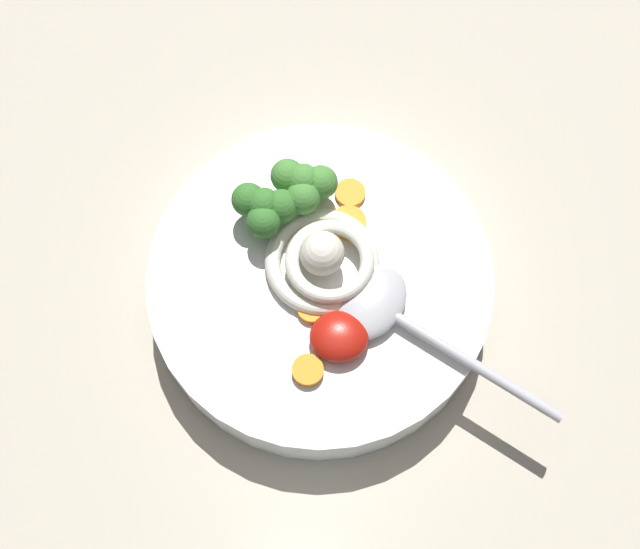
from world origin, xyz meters
TOP-DOWN VIEW (x-y plane):
  - table_slab at (0.00, 0.00)cm, footprint 97.14×97.14cm
  - soup_bowl at (-1.36, 0.90)cm, footprint 25.36×25.36cm
  - noodle_pile at (-1.07, 1.60)cm, footprint 9.17×8.99cm
  - soup_spoon at (3.53, -2.27)cm, footprint 16.27×12.22cm
  - chili_sauce_dollop at (-0.09, -4.08)cm, footprint 4.14×3.73cm
  - broccoli_floret_near_spoon at (-5.38, 5.04)cm, footprint 4.87×4.19cm
  - broccoli_floret_center at (-2.58, 6.96)cm, footprint 4.95×4.26cm
  - carrot_slice_left at (-1.89, -1.80)cm, footprint 2.20×2.20cm
  - carrot_slice_right at (-2.16, -6.35)cm, footprint 2.21×2.21cm
  - carrot_slice_extra_a at (0.73, 4.83)cm, footprint 2.61×2.61cm
  - carrot_slice_beside_noodles at (0.87, 7.40)cm, footprint 2.31×2.31cm

SIDE VIEW (x-z plane):
  - table_slab at x=0.00cm, z-range 0.00..2.54cm
  - soup_bowl at x=-1.36cm, z-range 2.61..7.12cm
  - carrot_slice_beside_noodles at x=0.87cm, z-range 7.04..7.49cm
  - carrot_slice_left at x=-1.89cm, z-range 7.04..7.65cm
  - carrot_slice_right at x=-2.16cm, z-range 7.04..7.71cm
  - carrot_slice_extra_a at x=0.73cm, z-range 7.04..7.84cm
  - soup_spoon at x=3.53cm, z-range 7.04..8.64cm
  - chili_sauce_dollop at x=-0.09cm, z-range 7.04..8.91cm
  - noodle_pile at x=-1.07cm, z-range 6.35..10.03cm
  - broccoli_floret_near_spoon at x=-5.38cm, z-range 7.53..11.38cm
  - broccoli_floret_center at x=-2.58cm, z-range 7.54..11.45cm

